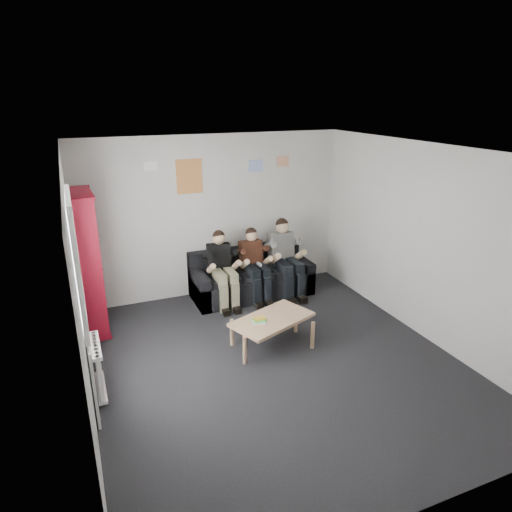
{
  "coord_description": "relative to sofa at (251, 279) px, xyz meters",
  "views": [
    {
      "loc": [
        -2.19,
        -4.63,
        3.3
      ],
      "look_at": [
        0.26,
        1.3,
        1.0
      ],
      "focal_mm": 32.0,
      "sensor_mm": 36.0,
      "label": 1
    }
  ],
  "objects": [
    {
      "name": "radiator",
      "position": [
        -2.65,
        -1.91,
        0.07
      ],
      "size": [
        0.1,
        0.64,
        0.6
      ],
      "color": "white",
      "rests_on": "ground"
    },
    {
      "name": "game_cases",
      "position": [
        -0.59,
        -1.77,
        0.18
      ],
      "size": [
        0.2,
        0.17,
        0.04
      ],
      "rotation": [
        0.0,
        0.0,
        -0.21
      ],
      "color": "silver",
      "rests_on": "coffee_table"
    },
    {
      "name": "window",
      "position": [
        -2.73,
        -1.91,
        0.75
      ],
      "size": [
        0.05,
        1.3,
        2.36
      ],
      "color": "white",
      "rests_on": "room_shell"
    },
    {
      "name": "poster_blue",
      "position": [
        0.25,
        0.37,
        1.87
      ],
      "size": [
        0.25,
        0.01,
        0.2
      ],
      "primitive_type": "cube",
      "color": "#3F6DD8",
      "rests_on": "room_shell"
    },
    {
      "name": "room_shell",
      "position": [
        -0.5,
        -2.11,
        1.07
      ],
      "size": [
        5.0,
        5.0,
        5.0
      ],
      "color": "black",
      "rests_on": "ground"
    },
    {
      "name": "poster_sign",
      "position": [
        -1.5,
        0.37,
        1.97
      ],
      "size": [
        0.2,
        0.01,
        0.14
      ],
      "primitive_type": "cube",
      "color": "white",
      "rests_on": "room_shell"
    },
    {
      "name": "sofa",
      "position": [
        0.0,
        0.0,
        0.0
      ],
      "size": [
        2.03,
        0.83,
        0.79
      ],
      "color": "black",
      "rests_on": "ground"
    },
    {
      "name": "person_middle",
      "position": [
        0.0,
        -0.19,
        0.32
      ],
      "size": [
        0.36,
        0.78,
        1.21
      ],
      "rotation": [
        0.0,
        0.0,
        0.04
      ],
      "color": "#512A1B",
      "rests_on": "sofa"
    },
    {
      "name": "person_right",
      "position": [
        0.57,
        -0.19,
        0.36
      ],
      "size": [
        0.41,
        0.89,
        1.31
      ],
      "rotation": [
        0.0,
        0.0,
        0.03
      ],
      "color": "silver",
      "rests_on": "sofa"
    },
    {
      "name": "bookshelf",
      "position": [
        -2.57,
        -0.22,
        0.74
      ],
      "size": [
        0.31,
        0.92,
        2.05
      ],
      "rotation": [
        0.0,
        0.0,
        0.05
      ],
      "color": "maroon",
      "rests_on": "ground"
    },
    {
      "name": "person_left",
      "position": [
        -0.57,
        -0.19,
        0.33
      ],
      "size": [
        0.37,
        0.8,
        1.23
      ],
      "rotation": [
        0.0,
        0.0,
        -0.14
      ],
      "color": "black",
      "rests_on": "sofa"
    },
    {
      "name": "poster_large",
      "position": [
        -0.9,
        0.37,
        1.77
      ],
      "size": [
        0.42,
        0.01,
        0.55
      ],
      "primitive_type": "cube",
      "color": "#F0C754",
      "rests_on": "room_shell"
    },
    {
      "name": "coffee_table",
      "position": [
        -0.39,
        -1.74,
        0.1
      ],
      "size": [
        1.1,
        0.6,
        0.44
      ],
      "rotation": [
        0.0,
        0.0,
        0.37
      ],
      "color": "tan",
      "rests_on": "ground"
    },
    {
      "name": "poster_pink",
      "position": [
        0.75,
        0.37,
        1.92
      ],
      "size": [
        0.22,
        0.01,
        0.18
      ],
      "primitive_type": "cube",
      "color": "#C13C8E",
      "rests_on": "room_shell"
    }
  ]
}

